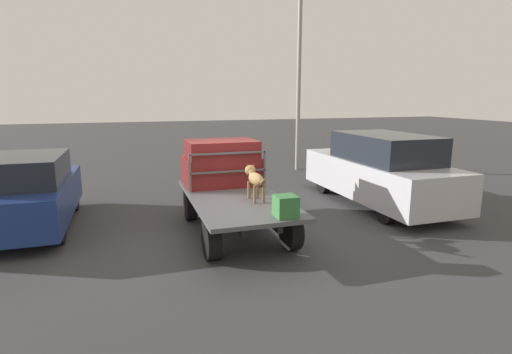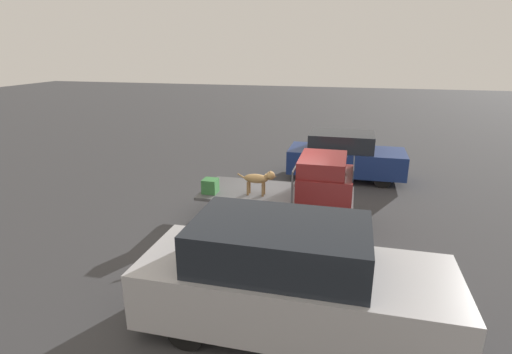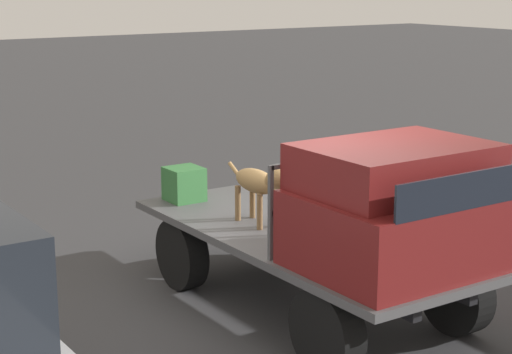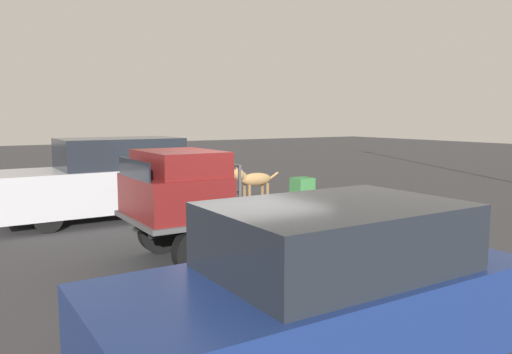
{
  "view_description": "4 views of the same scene",
  "coord_description": "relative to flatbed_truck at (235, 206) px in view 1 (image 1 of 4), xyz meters",
  "views": [
    {
      "loc": [
        -8.03,
        2.11,
        2.93
      ],
      "look_at": [
        -0.51,
        -0.31,
        1.32
      ],
      "focal_mm": 28.0,
      "sensor_mm": 36.0,
      "label": 1
    },
    {
      "loc": [
        1.87,
        -9.97,
        4.55
      ],
      "look_at": [
        -0.51,
        -0.31,
        1.32
      ],
      "focal_mm": 28.0,
      "sensor_mm": 36.0,
      "label": 2
    },
    {
      "loc": [
        6.49,
        -5.03,
        3.3
      ],
      "look_at": [
        -0.51,
        -0.31,
        1.32
      ],
      "focal_mm": 60.0,
      "sensor_mm": 36.0,
      "label": 3
    },
    {
      "loc": [
        4.47,
        7.63,
        2.45
      ],
      "look_at": [
        -0.51,
        -0.31,
        1.32
      ],
      "focal_mm": 35.0,
      "sensor_mm": 36.0,
      "label": 4
    }
  ],
  "objects": [
    {
      "name": "light_pole_near",
      "position": [
        6.57,
        -4.34,
        4.53
      ],
      "size": [
        0.48,
        0.48,
        7.81
      ],
      "color": "gray",
      "rests_on": "ground"
    },
    {
      "name": "flatbed_truck",
      "position": [
        0.0,
        0.0,
        0.0
      ],
      "size": [
        4.04,
        1.88,
        0.83
      ],
      "color": "black",
      "rests_on": "ground"
    },
    {
      "name": "parked_sedan",
      "position": [
        1.66,
        4.27,
        0.23
      ],
      "size": [
        4.07,
        1.73,
        1.68
      ],
      "rotation": [
        0.0,
        0.0,
        0.04
      ],
      "color": "black",
      "rests_on": "ground"
    },
    {
      "name": "truck_headboard",
      "position": [
        0.53,
        0.0,
        0.8
      ],
      "size": [
        0.04,
        1.76,
        0.87
      ],
      "color": "#4C4C4F",
      "rests_on": "flatbed_truck"
    },
    {
      "name": "ground_plane",
      "position": [
        0.0,
        0.0,
        -0.6
      ],
      "size": [
        80.0,
        80.0,
        0.0
      ],
      "primitive_type": "plane",
      "color": "#38383A"
    },
    {
      "name": "cargo_crate",
      "position": [
        -1.73,
        -0.47,
        0.42
      ],
      "size": [
        0.38,
        0.38,
        0.38
      ],
      "color": "#337038",
      "rests_on": "flatbed_truck"
    },
    {
      "name": "parked_pickup_far",
      "position": [
        1.06,
        -4.35,
        0.35
      ],
      "size": [
        5.07,
        1.92,
        1.95
      ],
      "rotation": [
        0.0,
        0.0,
        -0.19
      ],
      "color": "black",
      "rests_on": "ground"
    },
    {
      "name": "truck_cab",
      "position": [
        1.26,
        0.0,
        0.74
      ],
      "size": [
        1.37,
        1.76,
        1.07
      ],
      "color": "maroon",
      "rests_on": "flatbed_truck"
    },
    {
      "name": "dog",
      "position": [
        -0.4,
        -0.31,
        0.68
      ],
      "size": [
        1.06,
        0.24,
        0.71
      ],
      "rotation": [
        0.0,
        0.0,
        0.12
      ],
      "color": "brown",
      "rests_on": "flatbed_truck"
    }
  ]
}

